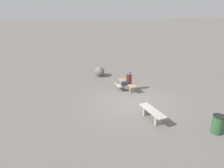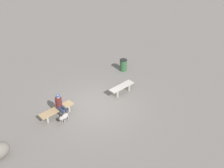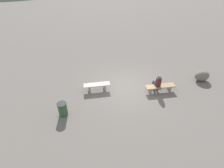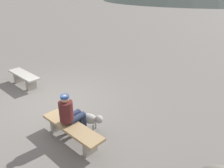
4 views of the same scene
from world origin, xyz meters
The scene contains 7 objects.
ground centered at (0.00, 0.00, -0.03)m, with size 210.00×210.00×0.06m, color slate.
bench_left centered at (-1.90, -0.30, 0.33)m, with size 1.68×0.71×0.47m.
bench_right centered at (2.06, -0.41, 0.33)m, with size 1.90×0.75×0.43m.
seated_person centered at (1.87, -0.33, 0.68)m, with size 0.42×0.69×1.20m.
dog centered at (1.94, 0.22, 0.31)m, with size 0.66×0.47×0.46m.
trash_bin centered at (-3.55, -2.44, 0.40)m, with size 0.50×0.50×0.79m.
boulder centered at (5.18, 0.82, 0.37)m, with size 0.98×0.69×0.74m, color #6B665B.
Camera 3 is at (-0.94, -9.23, 6.90)m, focal length 28.27 mm.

